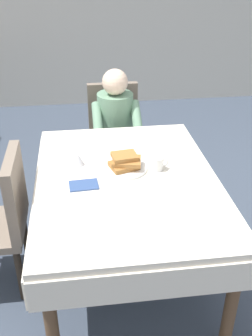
% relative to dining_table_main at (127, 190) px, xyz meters
% --- Properties ---
extents(ground_plane, '(14.00, 14.00, 0.00)m').
position_rel_dining_table_main_xyz_m(ground_plane, '(0.00, 0.00, -0.65)').
color(ground_plane, '#3D4756').
extents(dining_table_main, '(1.12, 1.52, 0.74)m').
position_rel_dining_table_main_xyz_m(dining_table_main, '(0.00, 0.00, 0.00)').
color(dining_table_main, silver).
rests_on(dining_table_main, ground).
extents(chair_diner, '(0.44, 0.45, 0.93)m').
position_rel_dining_table_main_xyz_m(chair_diner, '(0.04, 1.17, -0.12)').
color(chair_diner, '#7A6B5B').
rests_on(chair_diner, ground).
extents(diner_person, '(0.40, 0.43, 1.12)m').
position_rel_dining_table_main_xyz_m(diner_person, '(0.04, 1.01, 0.02)').
color(diner_person, gray).
rests_on(diner_person, ground).
extents(chair_left_side, '(0.45, 0.44, 0.93)m').
position_rel_dining_table_main_xyz_m(chair_left_side, '(-0.77, 0.00, -0.12)').
color(chair_left_side, '#7A6B5B').
rests_on(chair_left_side, ground).
extents(plate_breakfast, '(0.28, 0.28, 0.02)m').
position_rel_dining_table_main_xyz_m(plate_breakfast, '(-0.00, 0.10, 0.10)').
color(plate_breakfast, white).
rests_on(plate_breakfast, dining_table_main).
extents(breakfast_stack, '(0.22, 0.18, 0.08)m').
position_rel_dining_table_main_xyz_m(breakfast_stack, '(0.00, 0.10, 0.15)').
color(breakfast_stack, '#A36B33').
rests_on(breakfast_stack, plate_breakfast).
extents(cup_coffee, '(0.11, 0.08, 0.08)m').
position_rel_dining_table_main_xyz_m(cup_coffee, '(0.20, 0.07, 0.13)').
color(cup_coffee, white).
rests_on(cup_coffee, dining_table_main).
extents(syrup_pitcher, '(0.08, 0.08, 0.07)m').
position_rel_dining_table_main_xyz_m(syrup_pitcher, '(-0.29, 0.20, 0.13)').
color(syrup_pitcher, silver).
rests_on(syrup_pitcher, dining_table_main).
extents(fork_left_of_plate, '(0.01, 0.18, 0.00)m').
position_rel_dining_table_main_xyz_m(fork_left_of_plate, '(-0.19, 0.08, 0.09)').
color(fork_left_of_plate, silver).
rests_on(fork_left_of_plate, dining_table_main).
extents(knife_right_of_plate, '(0.03, 0.20, 0.00)m').
position_rel_dining_table_main_xyz_m(knife_right_of_plate, '(0.19, 0.08, 0.09)').
color(knife_right_of_plate, silver).
rests_on(knife_right_of_plate, dining_table_main).
extents(spoon_near_edge, '(0.15, 0.04, 0.00)m').
position_rel_dining_table_main_xyz_m(spoon_near_edge, '(0.00, -0.24, 0.09)').
color(spoon_near_edge, silver).
rests_on(spoon_near_edge, dining_table_main).
extents(napkin_folded, '(0.18, 0.13, 0.01)m').
position_rel_dining_table_main_xyz_m(napkin_folded, '(-0.26, -0.06, 0.09)').
color(napkin_folded, '#334C7F').
rests_on(napkin_folded, dining_table_main).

